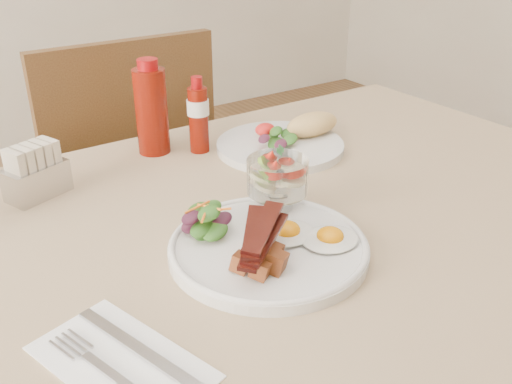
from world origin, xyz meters
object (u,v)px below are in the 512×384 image
object	(u,v)px
chair_far	(122,190)
sugar_caddy	(36,174)
second_plate	(288,140)
ketchup_bottle	(151,110)
fruit_cup	(277,176)
hot_sauce_bottle	(198,116)
table	(271,264)
main_plate	(268,249)

from	to	relation	value
chair_far	sugar_caddy	size ratio (longest dim) A/B	8.24
second_plate	ketchup_bottle	distance (m)	0.27
fruit_cup	hot_sauce_bottle	bearing A→B (deg)	84.19
chair_far	second_plate	size ratio (longest dim) A/B	3.38
table	sugar_caddy	distance (m)	0.42
main_plate	second_plate	distance (m)	0.39
main_plate	hot_sauce_bottle	distance (m)	0.40
ketchup_bottle	main_plate	bearing A→B (deg)	-93.80
chair_far	main_plate	bearing A→B (deg)	-94.98
chair_far	ketchup_bottle	xyz separation A→B (m)	(-0.04, -0.32, 0.31)
table	main_plate	world-z (taller)	main_plate
second_plate	ketchup_bottle	world-z (taller)	ketchup_bottle
table	fruit_cup	distance (m)	0.16
chair_far	hot_sauce_bottle	distance (m)	0.47
hot_sauce_bottle	table	bearing A→B (deg)	-97.43
main_plate	ketchup_bottle	distance (m)	0.44
fruit_cup	hot_sauce_bottle	size ratio (longest dim) A/B	0.63
second_plate	ketchup_bottle	bearing A→B (deg)	150.09
second_plate	hot_sauce_bottle	bearing A→B (deg)	151.11
chair_far	ketchup_bottle	distance (m)	0.45
ketchup_bottle	sugar_caddy	distance (m)	0.26
table	sugar_caddy	xyz separation A→B (m)	(-0.28, 0.28, 0.13)
table	main_plate	size ratio (longest dim) A/B	4.75
chair_far	ketchup_bottle	bearing A→B (deg)	-96.55
ketchup_bottle	hot_sauce_bottle	bearing A→B (deg)	-31.93
chair_far	main_plate	xyz separation A→B (m)	(-0.06, -0.74, 0.24)
ketchup_bottle	table	bearing A→B (deg)	-84.02
sugar_caddy	main_plate	bearing A→B (deg)	-80.06
ketchup_bottle	hot_sauce_bottle	size ratio (longest dim) A/B	1.23
hot_sauce_bottle	second_plate	bearing A→B (deg)	-28.89
fruit_cup	ketchup_bottle	bearing A→B (deg)	97.40
table	chair_far	distance (m)	0.68
second_plate	main_plate	bearing A→B (deg)	-131.15
second_plate	chair_far	bearing A→B (deg)	113.30
hot_sauce_bottle	sugar_caddy	bearing A→B (deg)	-176.84
fruit_cup	second_plate	distance (m)	0.29
main_plate	fruit_cup	size ratio (longest dim) A/B	2.95
main_plate	second_plate	world-z (taller)	second_plate
chair_far	main_plate	world-z (taller)	chair_far
main_plate	fruit_cup	distance (m)	0.12
hot_sauce_bottle	main_plate	bearing A→B (deg)	-105.28
table	sugar_caddy	world-z (taller)	sugar_caddy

